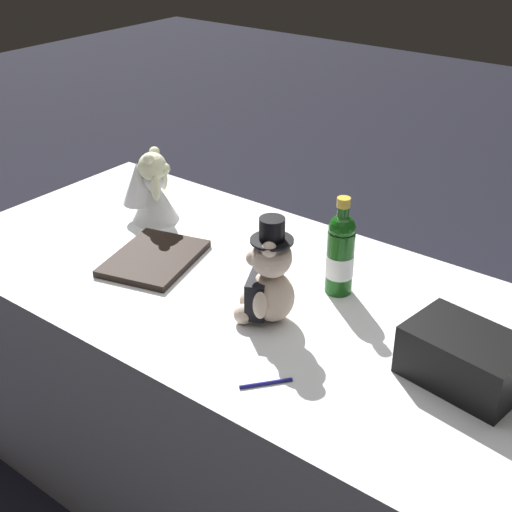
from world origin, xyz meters
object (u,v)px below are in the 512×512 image
at_px(signing_pen, 268,383).
at_px(gift_case_black, 465,358).
at_px(teddy_bear_bride, 150,189).
at_px(champagne_bottle, 340,253).
at_px(guestbook, 154,258).
at_px(teddy_bear_groom, 268,281).

distance_m(signing_pen, gift_case_black, 0.44).
relative_size(teddy_bear_bride, signing_pen, 2.30).
relative_size(teddy_bear_bride, champagne_bottle, 0.86).
bearing_deg(guestbook, teddy_bear_bride, 120.94).
bearing_deg(teddy_bear_groom, gift_case_black, 7.44).
bearing_deg(teddy_bear_bride, guestbook, -43.94).
height_order(signing_pen, gift_case_black, gift_case_black).
xyz_separation_m(champagne_bottle, gift_case_black, (0.42, -0.16, -0.06)).
bearing_deg(guestbook, champagne_bottle, 4.78).
distance_m(champagne_bottle, signing_pen, 0.46).
bearing_deg(teddy_bear_groom, guestbook, 175.25).
height_order(teddy_bear_groom, signing_pen, teddy_bear_groom).
distance_m(champagne_bottle, gift_case_black, 0.45).
distance_m(teddy_bear_bride, gift_case_black, 1.16).
xyz_separation_m(signing_pen, guestbook, (-0.60, 0.25, 0.01)).
xyz_separation_m(teddy_bear_groom, champagne_bottle, (0.07, 0.22, 0.01)).
bearing_deg(teddy_bear_bride, champagne_bottle, -1.16).
relative_size(champagne_bottle, gift_case_black, 0.99).
distance_m(gift_case_black, guestbook, 0.94).
bearing_deg(champagne_bottle, teddy_bear_bride, 178.84).
bearing_deg(teddy_bear_bride, signing_pen, -29.06).
distance_m(teddy_bear_groom, champagne_bottle, 0.24).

